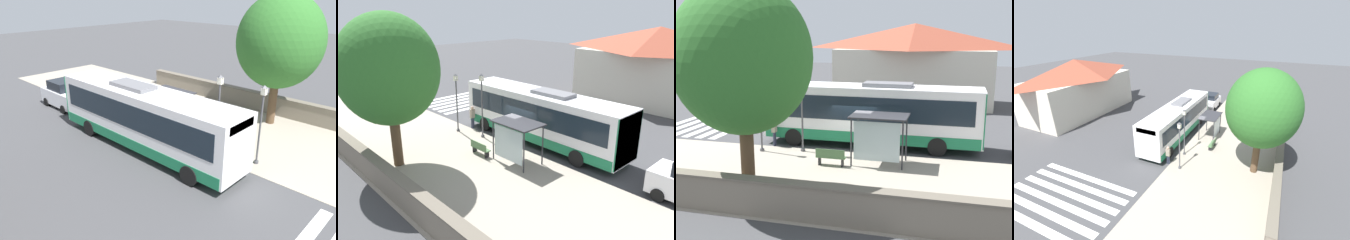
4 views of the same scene
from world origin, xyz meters
The scene contains 11 objects.
ground_plane centered at (0.00, 0.00, 0.00)m, with size 120.00×120.00×0.00m, color #424244.
sidewalk_plaza centered at (-4.50, 0.00, 0.01)m, with size 9.00×44.00×0.02m.
stone_wall centered at (-8.55, 0.00, 0.70)m, with size 0.60×20.00×1.38m.
bus centered at (1.72, -0.72, 1.90)m, with size 2.67×12.28×3.68m.
bus_shelter centered at (-1.68, -1.76, 2.07)m, with size 1.84×2.80×2.48m.
pedestrian centered at (0.14, 4.64, 1.01)m, with size 0.34×0.23×1.72m.
bench centered at (-2.54, 0.45, 0.47)m, with size 0.40×1.47×0.88m.
street_lamp_near centered at (-1.06, 4.86, 2.54)m, with size 0.28×0.28×4.28m.
street_lamp_far centered at (-0.51, 2.67, 2.66)m, with size 0.28×0.28×4.50m.
shade_tree centered at (-6.77, 2.66, 5.49)m, with size 5.42×5.42×8.50m.
parked_car_behind_bus centered at (1.17, -10.51, 1.00)m, with size 2.00×3.92×2.07m.
Camera 1 is at (13.13, 11.96, 8.56)m, focal length 35.00 mm.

